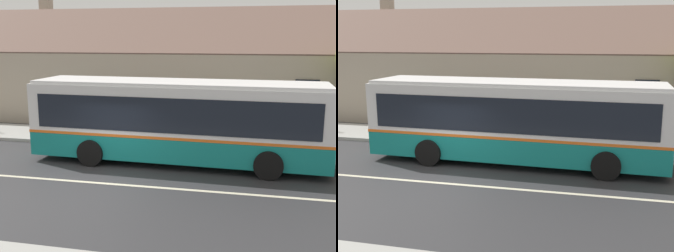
{
  "view_description": "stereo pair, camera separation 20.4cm",
  "coord_description": "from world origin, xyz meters",
  "views": [
    {
      "loc": [
        5.12,
        -12.44,
        4.74
      ],
      "look_at": [
        1.82,
        2.67,
        1.46
      ],
      "focal_mm": 45.0,
      "sensor_mm": 36.0,
      "label": 1
    },
    {
      "loc": [
        5.32,
        -12.39,
        4.74
      ],
      "look_at": [
        1.82,
        2.67,
        1.46
      ],
      "focal_mm": 45.0,
      "sensor_mm": 36.0,
      "label": 2
    }
  ],
  "objects": [
    {
      "name": "ground_plane",
      "position": [
        0.0,
        0.0,
        0.0
      ],
      "size": [
        300.0,
        300.0,
        0.0
      ],
      "primitive_type": "plane",
      "color": "#2D2D30"
    },
    {
      "name": "sidewalk_far",
      "position": [
        0.0,
        6.0,
        0.07
      ],
      "size": [
        60.0,
        3.0,
        0.15
      ],
      "primitive_type": "cube",
      "color": "#9E9E99",
      "rests_on": "ground"
    },
    {
      "name": "curb_near",
      "position": [
        0.0,
        -4.75,
        0.06
      ],
      "size": [
        60.0,
        0.5,
        0.12
      ],
      "primitive_type": "cube",
      "color": "#9E9E99",
      "rests_on": "ground"
    },
    {
      "name": "lane_divider_stripe",
      "position": [
        0.0,
        0.0,
        0.0
      ],
      "size": [
        60.0,
        0.16,
        0.01
      ],
      "primitive_type": "cube",
      "color": "beige",
      "rests_on": "ground"
    },
    {
      "name": "community_building",
      "position": [
        -1.97,
        13.58,
        2.09
      ],
      "size": [
        27.12,
        10.63,
        7.54
      ],
      "color": "tan",
      "rests_on": "ground"
    },
    {
      "name": "transit_bus",
      "position": [
        2.15,
        2.9,
        1.69
      ],
      "size": [
        11.23,
        3.01,
        3.13
      ],
      "color": "#147F7A",
      "rests_on": "ground"
    },
    {
      "name": "bench_by_building",
      "position": [
        -4.55,
        5.77,
        0.58
      ],
      "size": [
        1.8,
        0.51,
        0.94
      ],
      "color": "#4C4C4C",
      "rests_on": "sidewalk_far"
    },
    {
      "name": "bench_down_street",
      "position": [
        -0.14,
        5.43,
        0.56
      ],
      "size": [
        1.51,
        0.51,
        0.94
      ],
      "color": "#4C4C4C",
      "rests_on": "sidewalk_far"
    }
  ]
}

